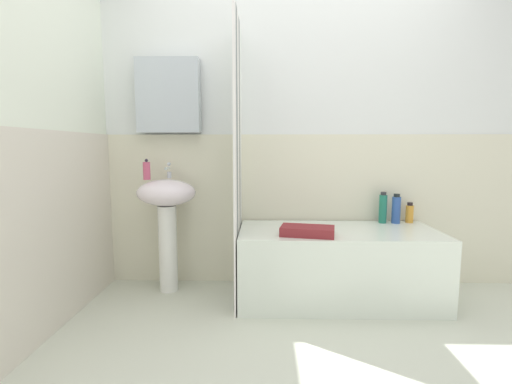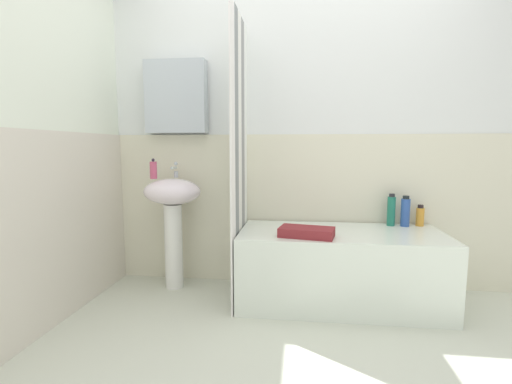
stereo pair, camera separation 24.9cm
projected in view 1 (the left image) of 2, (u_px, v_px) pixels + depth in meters
ground_plane at (323, 377)px, 1.80m from camera, size 4.80×5.60×0.04m
wall_back_tiled at (293, 142)px, 2.92m from camera, size 3.60×0.18×2.40m
wall_left_tiled at (34, 144)px, 2.04m from camera, size 0.07×1.81×2.40m
sink at (167, 210)px, 2.76m from camera, size 0.44×0.34×0.86m
faucet at (169, 171)px, 2.81m from camera, size 0.03×0.12×0.12m
soap_dispenser at (147, 170)px, 2.71m from camera, size 0.05×0.05×0.15m
bathtub at (337, 265)px, 2.65m from camera, size 1.41×0.65×0.52m
shower_curtain at (238, 162)px, 2.57m from camera, size 0.01×0.65×2.00m
conditioner_bottle at (410, 213)px, 2.86m from camera, size 0.06×0.06×0.16m
body_wash_bottle at (396, 209)px, 2.83m from camera, size 0.07×0.07×0.23m
lotion_bottle at (383, 208)px, 2.84m from camera, size 0.06×0.06×0.24m
towel_folded at (308, 231)px, 2.44m from camera, size 0.38×0.25×0.06m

